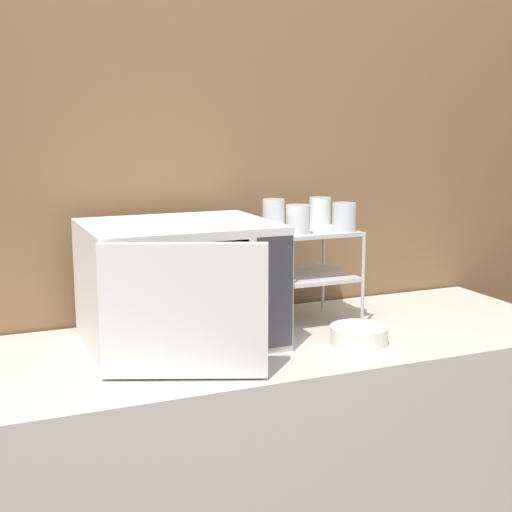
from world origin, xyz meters
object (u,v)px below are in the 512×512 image
object	(u,v)px
microwave	(179,284)
glass_back_left	(274,213)
glass_back_right	(320,211)
bowl	(359,335)
glass_front_right	(344,217)
dish_rack	(308,255)
glass_front_left	(298,220)

from	to	relation	value
microwave	glass_back_left	size ratio (longest dim) A/B	6.85
glass_back_right	bowl	xyz separation A→B (m)	(-0.06, -0.35, -0.31)
microwave	glass_back_right	world-z (taller)	glass_back_right
glass_back_right	glass_front_right	size ratio (longest dim) A/B	1.00
glass_front_right	microwave	bearing A→B (deg)	178.62
glass_front_right	bowl	distance (m)	0.36
dish_rack	glass_front_right	world-z (taller)	glass_front_right
glass_back_right	glass_front_left	bearing A→B (deg)	-134.09
microwave	glass_front_right	distance (m)	0.53
glass_front_right	bowl	world-z (taller)	glass_front_right
bowl	glass_front_right	bearing A→B (deg)	74.79
microwave	glass_front_right	xyz separation A→B (m)	(0.51, -0.01, 0.16)
glass_front_left	bowl	size ratio (longest dim) A/B	0.53
glass_front_right	dish_rack	bearing A→B (deg)	130.39
glass_back_right	bowl	distance (m)	0.47
dish_rack	bowl	world-z (taller)	dish_rack
microwave	glass_back_right	bearing A→B (deg)	16.59
glass_front_left	glass_front_right	world-z (taller)	same
glass_front_left	glass_back_left	bearing A→B (deg)	89.74
microwave	glass_front_right	world-z (taller)	glass_front_right
glass_back_right	glass_front_right	world-z (taller)	same
microwave	glass_front_right	size ratio (longest dim) A/B	6.85
glass_front_left	glass_back_left	xyz separation A→B (m)	(0.00, 0.17, 0.00)
glass_back_right	glass_front_right	bearing A→B (deg)	-92.56
dish_rack	glass_front_left	xyz separation A→B (m)	(-0.08, -0.08, 0.12)
microwave	bowl	distance (m)	0.52
glass_front_left	glass_front_right	bearing A→B (deg)	-0.77
glass_front_left	glass_front_right	distance (m)	0.15
glass_front_left	glass_back_right	size ratio (longest dim) A/B	1.00
microwave	glass_front_left	bearing A→B (deg)	-1.64
dish_rack	microwave	bearing A→B (deg)	-170.27
glass_back_left	glass_front_right	bearing A→B (deg)	-49.44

